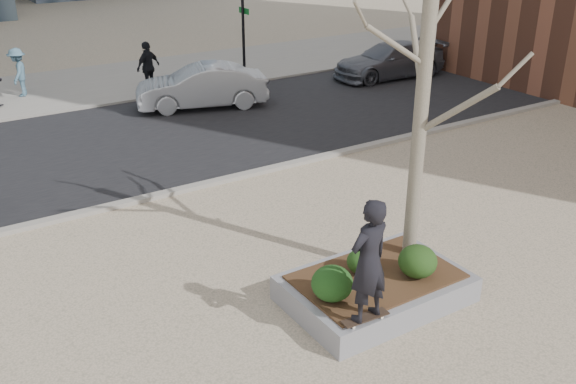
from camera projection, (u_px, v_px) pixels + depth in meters
ground at (327, 318)px, 10.55m from camera, size 120.00×120.00×0.00m
street at (123, 143)px, 18.25m from camera, size 60.00×8.00×0.02m
far_sidewalk at (59, 89)px, 23.64m from camera, size 60.00×6.00×0.02m
planter at (375, 289)px, 10.95m from camera, size 3.00×2.00×0.45m
planter_mulch at (376, 276)px, 10.85m from camera, size 2.70×1.70×0.04m
sycamore_tree at (425, 71)px, 10.21m from camera, size 2.80×2.80×6.60m
shrub_left at (332, 283)px, 10.08m from camera, size 0.67×0.67×0.57m
shrub_middle at (362, 261)px, 10.84m from camera, size 0.50×0.50×0.43m
shrub_right at (418, 261)px, 10.72m from camera, size 0.65×0.65×0.56m
skateboard at (365, 319)px, 9.70m from camera, size 0.79×0.25×0.08m
skateboarder at (369, 261)px, 9.29m from camera, size 0.77×0.56×1.95m
car_silver at (202, 86)px, 21.20m from camera, size 4.53×2.70×1.41m
car_third at (389, 60)px, 24.94m from camera, size 4.71×2.23×1.33m
pedestrian_b at (19, 72)px, 22.40m from camera, size 1.01×1.25×1.69m
pedestrian_c at (148, 67)px, 22.85m from camera, size 1.15×0.85×1.82m
traffic_light_far at (243, 20)px, 24.05m from camera, size 0.60×2.48×4.50m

